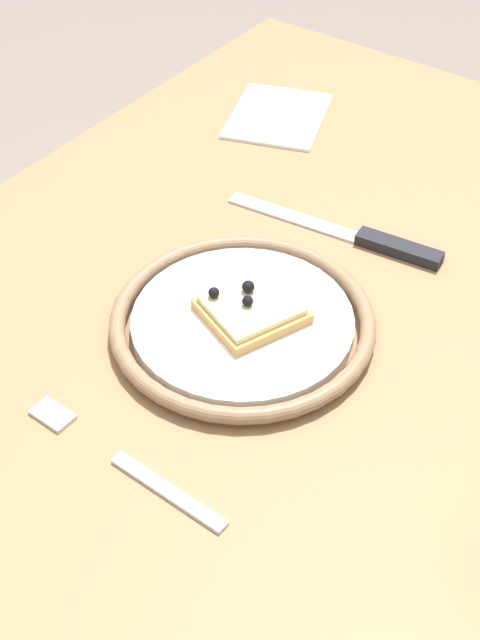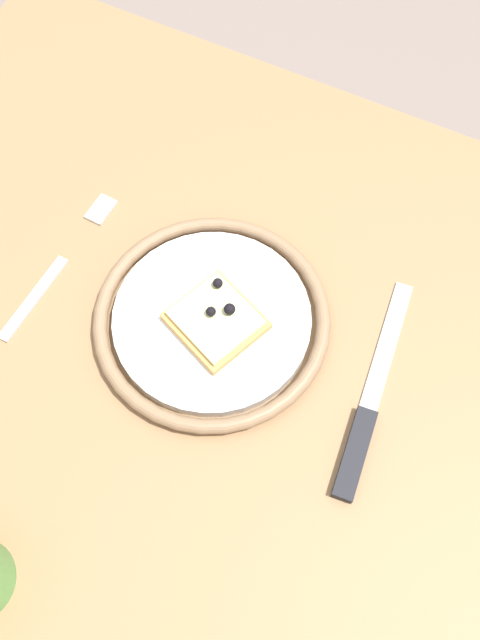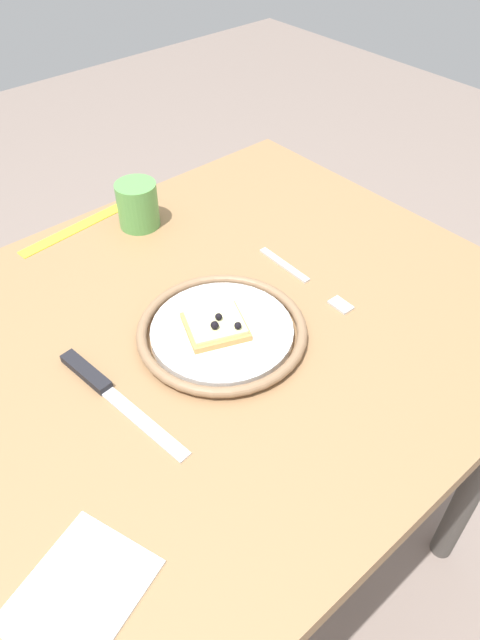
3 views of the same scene
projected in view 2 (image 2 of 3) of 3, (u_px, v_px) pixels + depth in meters
The scene contains 6 objects.
ground_plane at pixel (240, 498), 1.36m from camera, with size 6.00×6.00×0.00m, color gray.
dining_table at pixel (240, 396), 0.76m from camera, with size 1.04×0.77×0.77m.
plate at pixel (212, 319), 0.67m from camera, with size 0.24×0.24×0.02m.
pizza_slice_near at pixel (216, 320), 0.66m from camera, with size 0.11×0.10×0.03m.
knife at pixel (364, 422), 0.63m from camera, with size 0.05×0.24×0.01m.
fork at pixel (60, 263), 0.71m from camera, with size 0.02×0.20×0.00m.
Camera 2 is at (0.11, -0.22, 1.38)m, focal length 36.74 mm.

